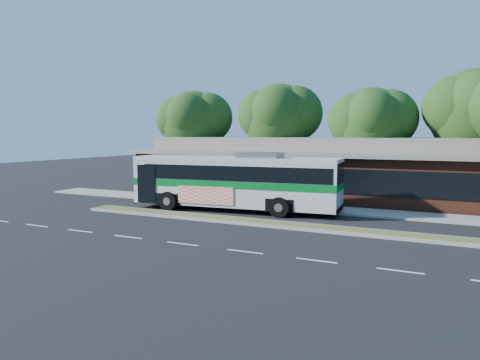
# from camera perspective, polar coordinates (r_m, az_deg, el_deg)

# --- Properties ---
(ground) EXTENTS (120.00, 120.00, 0.00)m
(ground) POSITION_cam_1_polar(r_m,az_deg,el_deg) (23.61, 5.94, -5.98)
(ground) COLOR black
(ground) RESTS_ON ground
(median_strip) EXTENTS (26.00, 1.10, 0.15)m
(median_strip) POSITION_cam_1_polar(r_m,az_deg,el_deg) (24.15, 6.45, -5.54)
(median_strip) COLOR #535925
(median_strip) RESTS_ON ground
(sidewalk) EXTENTS (44.00, 2.60, 0.12)m
(sidewalk) POSITION_cam_1_polar(r_m,az_deg,el_deg) (29.58, 10.31, -3.54)
(sidewalk) COLOR gray
(sidewalk) RESTS_ON ground
(parking_lot) EXTENTS (14.00, 12.00, 0.01)m
(parking_lot) POSITION_cam_1_polar(r_m,az_deg,el_deg) (41.30, -12.90, -1.06)
(parking_lot) COLOR black
(parking_lot) RESTS_ON ground
(plaza_building) EXTENTS (33.20, 11.20, 4.45)m
(plaza_building) POSITION_cam_1_polar(r_m,az_deg,el_deg) (35.68, 13.33, 1.31)
(plaza_building) COLOR brown
(plaza_building) RESTS_ON ground
(tree_bg_a) EXTENTS (6.47, 5.80, 8.63)m
(tree_bg_a) POSITION_cam_1_polar(r_m,az_deg,el_deg) (43.24, -5.17, 7.14)
(tree_bg_a) COLOR black
(tree_bg_a) RESTS_ON ground
(tree_bg_b) EXTENTS (6.69, 6.00, 9.00)m
(tree_bg_b) POSITION_cam_1_polar(r_m,az_deg,el_deg) (40.57, 5.36, 7.63)
(tree_bg_b) COLOR black
(tree_bg_b) RESTS_ON ground
(tree_bg_c) EXTENTS (6.24, 5.60, 8.26)m
(tree_bg_c) POSITION_cam_1_polar(r_m,az_deg,el_deg) (37.41, 16.32, 6.74)
(tree_bg_c) COLOR black
(tree_bg_c) RESTS_ON ground
(transit_bus) EXTENTS (13.09, 4.11, 3.62)m
(transit_bus) POSITION_cam_1_polar(r_m,az_deg,el_deg) (28.71, -0.49, 0.20)
(transit_bus) COLOR silver
(transit_bus) RESTS_ON ground
(sedan) EXTENTS (5.71, 4.14, 1.54)m
(sedan) POSITION_cam_1_polar(r_m,az_deg,el_deg) (34.36, -3.79, -0.99)
(sedan) COLOR #AAACB1
(sedan) RESTS_ON ground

